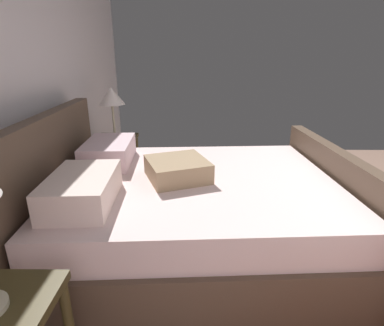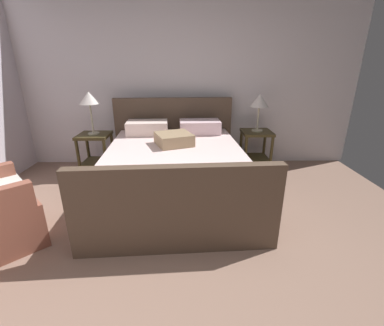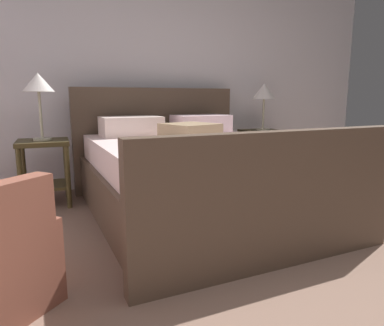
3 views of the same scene
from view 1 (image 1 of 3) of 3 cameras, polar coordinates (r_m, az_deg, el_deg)
name	(u,v)px [view 1 (image 1 of 3)]	position (r m, az deg, el deg)	size (l,w,h in m)	color
wall_back	(16,81)	(2.55, -30.30, 13.15)	(5.21, 0.12, 2.56)	silver
bed	(192,211)	(2.30, -0.02, -9.12)	(1.88, 2.27, 1.08)	brown
nightstand_right	(117,154)	(3.50, -14.02, 1.57)	(0.44, 0.44, 0.60)	#3F351A
table_lamp_right	(112,98)	(3.37, -14.92, 11.82)	(0.27, 0.27, 0.54)	#B7B293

